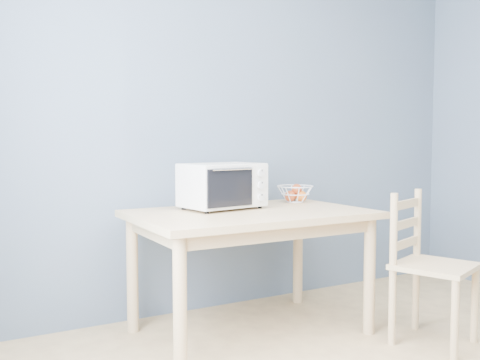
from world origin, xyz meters
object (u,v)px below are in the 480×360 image
dining_table (250,228)px  fruit_basket (295,193)px  dining_chair (428,269)px  toaster_oven (220,185)px

dining_table → fruit_basket: bearing=26.2°
dining_table → dining_chair: dining_chair is taller
toaster_oven → dining_chair: 1.32m
dining_table → dining_chair: size_ratio=1.60×
fruit_basket → dining_chair: size_ratio=0.37×
dining_table → fruit_basket: (0.50, 0.25, 0.16)m
toaster_oven → fruit_basket: (0.63, 0.08, -0.09)m
fruit_basket → dining_chair: fruit_basket is taller
toaster_oven → dining_chair: toaster_oven is taller
toaster_oven → dining_table: bearing=-63.0°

